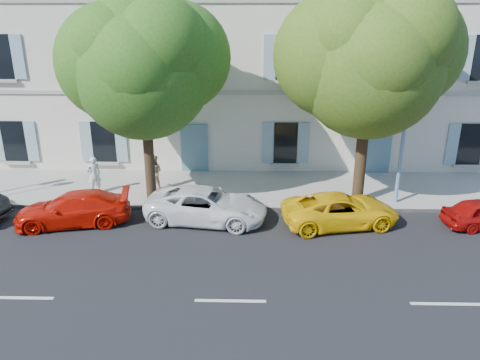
{
  "coord_description": "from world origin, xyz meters",
  "views": [
    {
      "loc": [
        0.54,
        -15.08,
        7.7
      ],
      "look_at": [
        0.12,
        2.0,
        1.4
      ],
      "focal_mm": 35.0,
      "sensor_mm": 36.0,
      "label": 1
    }
  ],
  "objects_px": {
    "tree_left": "(143,71)",
    "tree_right": "(370,65)",
    "street_lamp": "(410,97)",
    "car_white_coupe": "(206,205)",
    "pedestrian_b": "(154,172)",
    "car_yellow_supercar": "(340,210)",
    "car_red_coupe": "(73,209)",
    "pedestrian_a": "(94,175)"
  },
  "relations": [
    {
      "from": "car_yellow_supercar",
      "to": "street_lamp",
      "type": "xyz_separation_m",
      "value": [
        2.64,
        1.74,
        3.92
      ]
    },
    {
      "from": "car_red_coupe",
      "to": "pedestrian_b",
      "type": "bearing_deg",
      "value": 132.22
    },
    {
      "from": "pedestrian_b",
      "to": "car_white_coupe",
      "type": "bearing_deg",
      "value": 133.13
    },
    {
      "from": "tree_right",
      "to": "street_lamp",
      "type": "relative_size",
      "value": 1.12
    },
    {
      "from": "tree_left",
      "to": "street_lamp",
      "type": "height_order",
      "value": "tree_left"
    },
    {
      "from": "street_lamp",
      "to": "pedestrian_a",
      "type": "relative_size",
      "value": 4.77
    },
    {
      "from": "tree_right",
      "to": "street_lamp",
      "type": "distance_m",
      "value": 1.96
    },
    {
      "from": "car_white_coupe",
      "to": "pedestrian_b",
      "type": "relative_size",
      "value": 2.94
    },
    {
      "from": "car_red_coupe",
      "to": "pedestrian_a",
      "type": "distance_m",
      "value": 2.83
    },
    {
      "from": "tree_left",
      "to": "pedestrian_a",
      "type": "relative_size",
      "value": 5.08
    },
    {
      "from": "tree_left",
      "to": "car_yellow_supercar",
      "type": "bearing_deg",
      "value": -14.62
    },
    {
      "from": "car_white_coupe",
      "to": "street_lamp",
      "type": "xyz_separation_m",
      "value": [
        7.68,
        1.53,
        3.88
      ]
    },
    {
      "from": "car_red_coupe",
      "to": "tree_right",
      "type": "xyz_separation_m",
      "value": [
        11.1,
        2.12,
        5.07
      ]
    },
    {
      "from": "street_lamp",
      "to": "car_red_coupe",
      "type": "bearing_deg",
      "value": -171.46
    },
    {
      "from": "street_lamp",
      "to": "pedestrian_a",
      "type": "xyz_separation_m",
      "value": [
        -12.74,
        0.91,
        -3.56
      ]
    },
    {
      "from": "street_lamp",
      "to": "pedestrian_a",
      "type": "height_order",
      "value": "street_lamp"
    },
    {
      "from": "tree_right",
      "to": "pedestrian_a",
      "type": "height_order",
      "value": "tree_right"
    },
    {
      "from": "car_white_coupe",
      "to": "tree_left",
      "type": "relative_size",
      "value": 0.56
    },
    {
      "from": "car_red_coupe",
      "to": "car_white_coupe",
      "type": "bearing_deg",
      "value": 82.96
    },
    {
      "from": "street_lamp",
      "to": "tree_right",
      "type": "bearing_deg",
      "value": 172.14
    },
    {
      "from": "car_yellow_supercar",
      "to": "tree_right",
      "type": "xyz_separation_m",
      "value": [
        1.07,
        1.96,
        5.07
      ]
    },
    {
      "from": "car_yellow_supercar",
      "to": "tree_left",
      "type": "height_order",
      "value": "tree_left"
    },
    {
      "from": "car_white_coupe",
      "to": "street_lamp",
      "type": "relative_size",
      "value": 0.6
    },
    {
      "from": "car_red_coupe",
      "to": "pedestrian_b",
      "type": "height_order",
      "value": "pedestrian_b"
    },
    {
      "from": "tree_right",
      "to": "pedestrian_a",
      "type": "distance_m",
      "value": 12.14
    },
    {
      "from": "car_white_coupe",
      "to": "street_lamp",
      "type": "height_order",
      "value": "street_lamp"
    },
    {
      "from": "car_red_coupe",
      "to": "tree_left",
      "type": "distance_m",
      "value": 5.85
    },
    {
      "from": "tree_left",
      "to": "tree_right",
      "type": "height_order",
      "value": "tree_right"
    },
    {
      "from": "car_yellow_supercar",
      "to": "tree_left",
      "type": "xyz_separation_m",
      "value": [
        -7.51,
        1.96,
        4.83
      ]
    },
    {
      "from": "tree_left",
      "to": "pedestrian_b",
      "type": "height_order",
      "value": "tree_left"
    },
    {
      "from": "car_red_coupe",
      "to": "pedestrian_b",
      "type": "distance_m",
      "value": 4.1
    },
    {
      "from": "car_white_coupe",
      "to": "tree_left",
      "type": "height_order",
      "value": "tree_left"
    },
    {
      "from": "car_white_coupe",
      "to": "pedestrian_b",
      "type": "height_order",
      "value": "pedestrian_b"
    },
    {
      "from": "car_red_coupe",
      "to": "car_yellow_supercar",
      "type": "bearing_deg",
      "value": 79.56
    },
    {
      "from": "car_white_coupe",
      "to": "pedestrian_b",
      "type": "distance_m",
      "value": 3.89
    },
    {
      "from": "car_yellow_supercar",
      "to": "tree_left",
      "type": "relative_size",
      "value": 0.53
    },
    {
      "from": "tree_right",
      "to": "street_lamp",
      "type": "height_order",
      "value": "tree_right"
    },
    {
      "from": "car_white_coupe",
      "to": "car_yellow_supercar",
      "type": "height_order",
      "value": "car_white_coupe"
    },
    {
      "from": "pedestrian_a",
      "to": "car_yellow_supercar",
      "type": "bearing_deg",
      "value": 129.08
    },
    {
      "from": "car_red_coupe",
      "to": "pedestrian_b",
      "type": "xyz_separation_m",
      "value": [
        2.43,
        3.29,
        0.32
      ]
    },
    {
      "from": "car_red_coupe",
      "to": "pedestrian_a",
      "type": "relative_size",
      "value": 2.6
    },
    {
      "from": "car_red_coupe",
      "to": "tree_right",
      "type": "bearing_deg",
      "value": 89.46
    }
  ]
}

